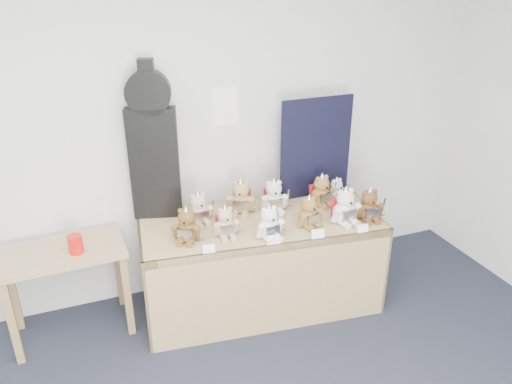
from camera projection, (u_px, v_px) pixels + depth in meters
name	position (u px, v px, depth m)	size (l,w,h in m)	color
room_shell	(225.00, 107.00, 3.76)	(6.00, 6.00, 6.00)	white
display_table	(263.00, 244.00, 3.70)	(1.86, 0.94, 0.74)	#9C7A4F
side_table	(64.00, 265.00, 3.47)	(0.85, 0.49, 0.69)	#94754F
guitar_case	(153.00, 144.00, 3.54)	(0.37, 0.19, 1.16)	black
navy_board	(316.00, 148.00, 3.94)	(0.61, 0.02, 0.81)	black
red_cup	(76.00, 244.00, 3.36)	(0.10, 0.10, 0.13)	red
teddy_front_far_left	(187.00, 226.00, 3.39)	(0.22, 0.22, 0.27)	brown
teddy_front_left	(226.00, 223.00, 3.45)	(0.20, 0.17, 0.25)	tan
teddy_front_centre	(269.00, 224.00, 3.43)	(0.22, 0.18, 0.27)	white
teddy_front_right	(309.00, 213.00, 3.58)	(0.22, 0.19, 0.26)	olive
teddy_front_far_right	(345.00, 207.00, 3.62)	(0.25, 0.21, 0.31)	white
teddy_front_end	(369.00, 206.00, 3.67)	(0.23, 0.19, 0.28)	brown
teddy_back_left	(199.00, 209.00, 3.62)	(0.22, 0.19, 0.27)	tan
teddy_back_centre_left	(241.00, 198.00, 3.77)	(0.23, 0.23, 0.29)	#A48852
teddy_back_centre_right	(274.00, 197.00, 3.80)	(0.23, 0.21, 0.28)	silver
teddy_back_right	(322.00, 192.00, 3.89)	(0.24, 0.21, 0.28)	olive
teddy_back_end	(337.00, 191.00, 3.95)	(0.19, 0.16, 0.22)	silver
entry_card_a	(209.00, 249.00, 3.27)	(0.08, 0.00, 0.06)	white
entry_card_b	(273.00, 240.00, 3.37)	(0.09, 0.00, 0.07)	white
entry_card_c	(318.00, 234.00, 3.44)	(0.09, 0.00, 0.07)	white
entry_card_d	(363.00, 228.00, 3.52)	(0.08, 0.00, 0.06)	white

